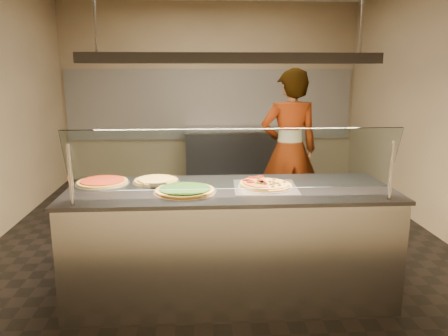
{
  "coord_description": "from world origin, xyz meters",
  "views": [
    {
      "loc": [
        -0.24,
        -4.61,
        1.85
      ],
      "look_at": [
        -0.0,
        -0.86,
        1.02
      ],
      "focal_mm": 35.0,
      "sensor_mm": 36.0,
      "label": 1
    }
  ],
  "objects": [
    {
      "name": "ground",
      "position": [
        0.0,
        0.0,
        -0.01
      ],
      "size": [
        5.0,
        6.0,
        0.02
      ],
      "primitive_type": "cube",
      "color": "black",
      "rests_on": "ground"
    },
    {
      "name": "wall_back",
      "position": [
        0.0,
        3.01,
        1.5
      ],
      "size": [
        5.0,
        0.02,
        3.0
      ],
      "primitive_type": "cube",
      "color": "tan",
      "rests_on": "ground"
    },
    {
      "name": "wall_front",
      "position": [
        0.0,
        -3.01,
        1.5
      ],
      "size": [
        5.0,
        0.02,
        3.0
      ],
      "primitive_type": "cube",
      "color": "tan",
      "rests_on": "ground"
    },
    {
      "name": "tile_band",
      "position": [
        0.0,
        2.98,
        1.3
      ],
      "size": [
        4.9,
        0.02,
        1.2
      ],
      "primitive_type": "cube",
      "color": "silver",
      "rests_on": "wall_back"
    },
    {
      "name": "serving_counter",
      "position": [
        0.03,
        -1.2,
        0.47
      ],
      "size": [
        2.62,
        0.94,
        0.93
      ],
      "color": "#B7B7BC",
      "rests_on": "ground"
    },
    {
      "name": "sneeze_guard",
      "position": [
        0.03,
        -1.55,
        1.23
      ],
      "size": [
        2.38,
        0.18,
        0.54
      ],
      "color": "#B7B7BC",
      "rests_on": "serving_counter"
    },
    {
      "name": "perforated_tray",
      "position": [
        0.31,
        -1.21,
        0.94
      ],
      "size": [
        0.53,
        0.53,
        0.01
      ],
      "color": "silver",
      "rests_on": "serving_counter"
    },
    {
      "name": "half_pizza_pepperoni",
      "position": [
        0.21,
        -1.21,
        0.96
      ],
      "size": [
        0.23,
        0.43,
        0.05
      ],
      "color": "olive",
      "rests_on": "perforated_tray"
    },
    {
      "name": "half_pizza_sausage",
      "position": [
        0.41,
        -1.21,
        0.96
      ],
      "size": [
        0.23,
        0.43,
        0.04
      ],
      "color": "olive",
      "rests_on": "perforated_tray"
    },
    {
      "name": "pizza_spinach",
      "position": [
        -0.34,
        -1.31,
        0.95
      ],
      "size": [
        0.49,
        0.49,
        0.03
      ],
      "color": "silver",
      "rests_on": "serving_counter"
    },
    {
      "name": "pizza_cheese",
      "position": [
        -0.59,
        -0.96,
        0.94
      ],
      "size": [
        0.4,
        0.4,
        0.03
      ],
      "color": "silver",
      "rests_on": "serving_counter"
    },
    {
      "name": "pizza_tomato",
      "position": [
        -1.04,
        -0.98,
        0.94
      ],
      "size": [
        0.45,
        0.45,
        0.03
      ],
      "color": "silver",
      "rests_on": "serving_counter"
    },
    {
      "name": "pizza_spatula",
      "position": [
        -0.64,
        -1.1,
        0.96
      ],
      "size": [
        0.26,
        0.2,
        0.02
      ],
      "color": "#B7B7BC",
      "rests_on": "pizza_spinach"
    },
    {
      "name": "prep_table",
      "position": [
        0.39,
        2.55,
        0.47
      ],
      "size": [
        1.65,
        0.74,
        0.93
      ],
      "color": "#3C3C42",
      "rests_on": "ground"
    },
    {
      "name": "worker",
      "position": [
        0.85,
        0.42,
        0.95
      ],
      "size": [
        0.73,
        0.51,
        1.89
      ],
      "primitive_type": "imported",
      "rotation": [
        0.0,
        0.0,
        3.23
      ],
      "color": "#363339",
      "rests_on": "ground"
    },
    {
      "name": "heat_lamp_housing",
      "position": [
        0.03,
        -1.2,
        1.95
      ],
      "size": [
        2.3,
        0.18,
        0.08
      ],
      "primitive_type": "cube",
      "color": "#3C3C42",
      "rests_on": "ceiling"
    }
  ]
}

